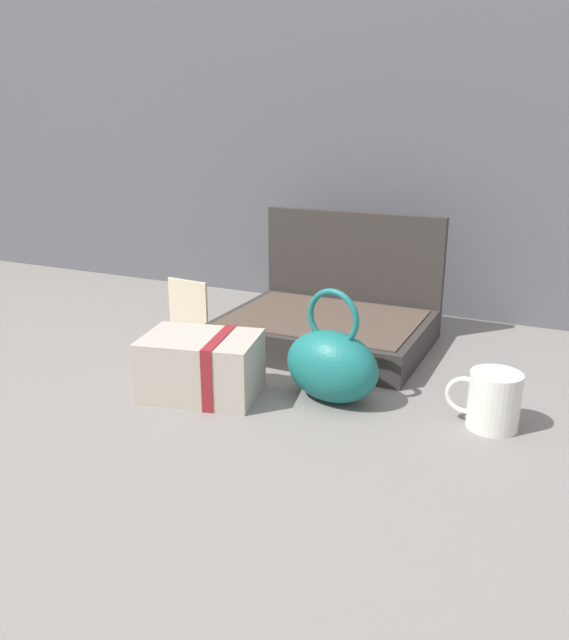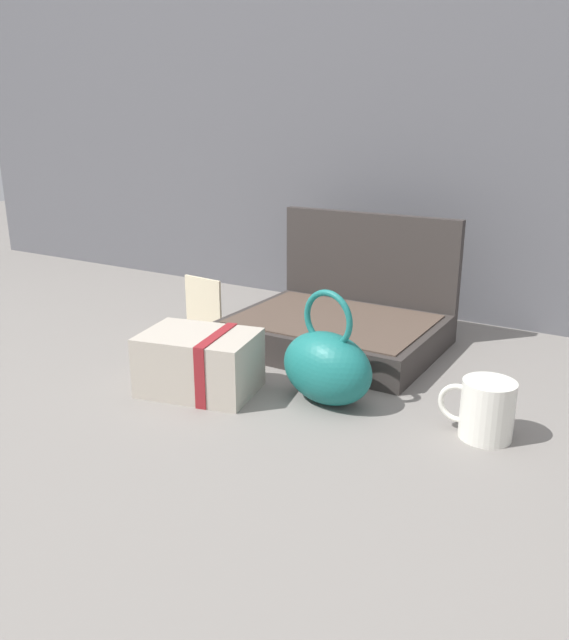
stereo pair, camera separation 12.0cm
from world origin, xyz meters
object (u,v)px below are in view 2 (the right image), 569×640
object	(u,v)px
teal_pouch_handbag	(327,366)
coffee_mug	(486,409)
open_suitcase	(342,319)
info_card_left	(203,304)
cream_toiletry_bag	(201,363)

from	to	relation	value
teal_pouch_handbag	coffee_mug	bearing A→B (deg)	2.70
open_suitcase	teal_pouch_handbag	world-z (taller)	open_suitcase
teal_pouch_handbag	info_card_left	size ratio (longest dim) A/B	1.64
cream_toiletry_bag	coffee_mug	xyz separation A→B (m)	(0.50, 0.09, -0.01)
open_suitcase	coffee_mug	bearing A→B (deg)	-35.62
info_card_left	teal_pouch_handbag	bearing A→B (deg)	-20.75
teal_pouch_handbag	info_card_left	distance (m)	0.50
coffee_mug	info_card_left	distance (m)	0.76
cream_toiletry_bag	info_card_left	size ratio (longest dim) A/B	1.83
open_suitcase	cream_toiletry_bag	size ratio (longest dim) A/B	1.89
cream_toiletry_bag	coffee_mug	distance (m)	0.51
open_suitcase	teal_pouch_handbag	distance (m)	0.32
open_suitcase	cream_toiletry_bag	xyz separation A→B (m)	(-0.11, -0.37, -0.00)
teal_pouch_handbag	cream_toiletry_bag	bearing A→B (deg)	-160.95
teal_pouch_handbag	cream_toiletry_bag	size ratio (longest dim) A/B	0.90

